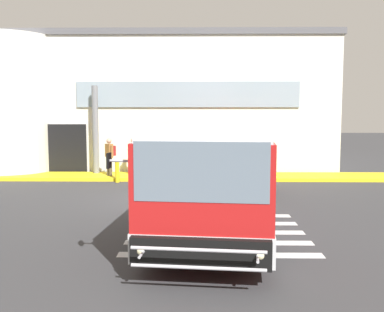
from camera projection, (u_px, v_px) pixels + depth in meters
ground_plane at (155, 199)px, 15.62m from camera, size 80.00×90.00×0.02m
bay_paint_stripes at (217, 232)px, 11.41m from camera, size 4.40×3.96×0.01m
terminal_building at (162, 104)px, 26.74m from camera, size 18.26×13.80×6.87m
boarding_curb at (165, 177)px, 20.39m from camera, size 20.46×2.00×0.15m
entry_support_column at (95, 130)px, 20.82m from camera, size 0.28×0.28×4.03m
bus_main_foreground at (220, 168)px, 13.52m from camera, size 4.16×12.34×2.70m
passenger_near_column at (110, 154)px, 20.01m from camera, size 0.50×0.52×1.68m
passenger_by_doorway at (134, 154)px, 20.29m from camera, size 0.51×0.39×1.68m
passenger_at_curb_edge at (159, 155)px, 19.95m from camera, size 0.59×0.26×1.68m
safety_bollard_yellow at (117, 172)px, 19.19m from camera, size 0.18×0.18×0.90m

